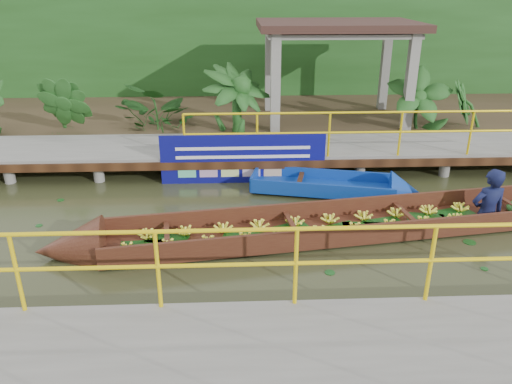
{
  "coord_description": "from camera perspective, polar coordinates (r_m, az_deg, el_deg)",
  "views": [
    {
      "loc": [
        0.12,
        -8.04,
        4.23
      ],
      "look_at": [
        0.49,
        0.5,
        0.6
      ],
      "focal_mm": 35.0,
      "sensor_mm": 36.0,
      "label": 1
    }
  ],
  "objects": [
    {
      "name": "ground",
      "position": [
        9.08,
        -2.95,
        -4.77
      ],
      "size": [
        80.0,
        80.0,
        0.0
      ],
      "primitive_type": "plane",
      "color": "#303319",
      "rests_on": "ground"
    },
    {
      "name": "land_strip",
      "position": [
        16.05,
        -2.85,
        8.54
      ],
      "size": [
        30.0,
        8.0,
        0.45
      ],
      "primitive_type": "cube",
      "color": "#312418",
      "rests_on": "ground"
    },
    {
      "name": "far_dock",
      "position": [
        12.06,
        -2.83,
        4.87
      ],
      "size": [
        16.0,
        2.06,
        1.66
      ],
      "color": "slate",
      "rests_on": "ground"
    },
    {
      "name": "pavilion",
      "position": [
        14.69,
        9.27,
        17.22
      ],
      "size": [
        4.4,
        3.0,
        3.0
      ],
      "color": "slate",
      "rests_on": "ground"
    },
    {
      "name": "foliage_backdrop",
      "position": [
        18.17,
        -2.94,
        15.95
      ],
      "size": [
        30.0,
        0.8,
        4.0
      ],
      "primitive_type": "cube",
      "color": "#1B4516",
      "rests_on": "ground"
    },
    {
      "name": "vendor_boat",
      "position": [
        9.31,
        12.73,
        -2.87
      ],
      "size": [
        10.91,
        2.61,
        2.34
      ],
      "rotation": [
        0.0,
        0.0,
        0.14
      ],
      "color": "#3B1810",
      "rests_on": "ground"
    },
    {
      "name": "moored_blue_boat",
      "position": [
        10.84,
        12.1,
        0.36
      ],
      "size": [
        3.63,
        1.68,
        0.84
      ],
      "rotation": [
        0.0,
        0.0,
        -0.23
      ],
      "color": "navy",
      "rests_on": "ground"
    },
    {
      "name": "blue_banner",
      "position": [
        11.14,
        -1.48,
        3.75
      ],
      "size": [
        3.67,
        0.04,
        1.15
      ],
      "color": "navy",
      "rests_on": "ground"
    },
    {
      "name": "tropical_plants",
      "position": [
        13.66,
        -3.55,
        10.49
      ],
      "size": [
        14.32,
        1.32,
        1.65
      ],
      "color": "#1B4516",
      "rests_on": "ground"
    }
  ]
}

